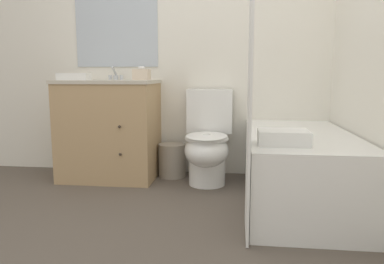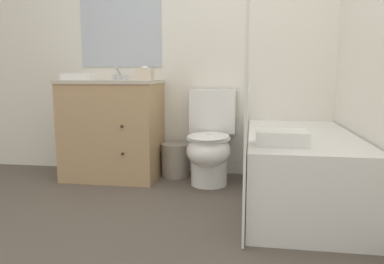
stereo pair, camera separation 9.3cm
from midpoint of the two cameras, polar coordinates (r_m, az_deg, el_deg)
The scene contains 12 objects.
ground_plane at distance 2.12m, azimuth -5.31°, elevation -17.42°, with size 14.00×14.00×0.00m, color brown.
wall_back at distance 3.54m, azimuth 0.17°, elevation 13.95°, with size 8.00×0.06×2.50m.
wall_right at distance 2.80m, azimuth 24.43°, elevation 14.52°, with size 0.05×2.62×2.50m.
vanity_cabinet at distance 3.44m, azimuth -13.19°, elevation 0.54°, with size 0.84×0.59×0.88m.
sink_faucet at distance 3.60m, azimuth -12.32°, elevation 8.35°, with size 0.14×0.12×0.12m.
toilet at distance 3.20m, azimuth 1.55°, elevation -1.59°, with size 0.41×0.67×0.80m.
bathtub at distance 2.83m, azimuth 14.98°, elevation -5.27°, with size 0.73×1.51×0.52m.
shower_curtain at distance 2.12m, azimuth 7.60°, elevation 8.90°, with size 0.02×0.42×1.87m.
wastebasket at distance 3.45m, azimuth -3.81°, elevation -4.32°, with size 0.25×0.25×0.30m.
tissue_box at distance 3.38m, azimuth -8.49°, elevation 8.69°, with size 0.14×0.13×0.12m.
hand_towel_folded at distance 3.38m, azimuth -18.31°, elevation 8.02°, with size 0.26×0.13×0.06m.
bath_towel_folded at distance 2.30m, azimuth 12.60°, elevation -0.76°, with size 0.30×0.24×0.09m.
Camera 1 is at (0.37, -1.86, 0.93)m, focal length 35.00 mm.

